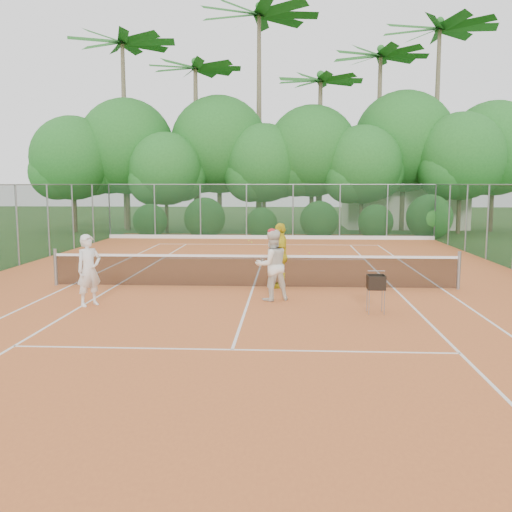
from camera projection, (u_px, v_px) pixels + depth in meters
The scene contains 14 objects.
ground at pixel (253, 288), 16.79m from camera, with size 120.00×120.00×0.00m, color #264A1A.
clay_court at pixel (253, 287), 16.79m from camera, with size 18.00×36.00×0.02m, color #C6642D.
club_building at pixel (402, 206), 39.88m from camera, with size 8.00×5.00×3.00m, color beige.
tennis_net at pixel (253, 270), 16.73m from camera, with size 11.97×0.10×1.10m.
player_white at pixel (89, 270), 14.16m from camera, with size 0.65×0.43×1.79m, color silver.
player_center_grp at pixel (272, 265), 14.81m from camera, with size 1.11×1.00×1.88m.
player_yellow at pixel (280, 255), 16.66m from camera, with size 1.11×0.46×1.90m, color yellow.
ball_hopper at pixel (376, 283), 13.34m from camera, with size 0.40×0.40×0.91m.
stray_ball_a at pixel (252, 242), 29.41m from camera, with size 0.07×0.07×0.07m, color #C9E635.
stray_ball_b at pixel (249, 240), 30.31m from camera, with size 0.07×0.07×0.07m, color #CEE735.
stray_ball_c at pixel (309, 253), 24.89m from camera, with size 0.07×0.07×0.07m, color gold.
court_markings at pixel (253, 287), 16.79m from camera, with size 11.03×23.83×0.01m.
fence_back at pixel (270, 212), 31.46m from camera, with size 18.07×0.07×3.00m.
tropical_treeline at pixel (295, 151), 36.10m from camera, with size 32.10×8.49×15.03m.
Camera 1 is at (1.00, -16.51, 3.04)m, focal length 40.00 mm.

